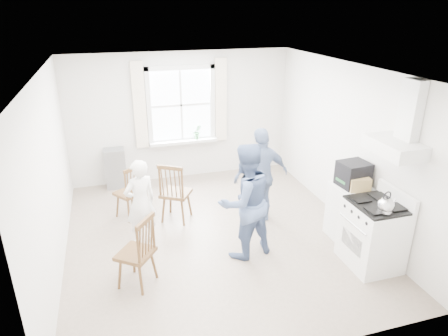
# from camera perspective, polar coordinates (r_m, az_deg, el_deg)

# --- Properties ---
(room_shell) EXTENTS (4.62, 5.12, 2.64)m
(room_shell) POSITION_cam_1_polar(r_m,az_deg,el_deg) (5.90, -1.52, 1.27)
(room_shell) COLOR gray
(room_shell) RESTS_ON ground
(window_assembly) EXTENTS (1.88, 0.24, 1.70)m
(window_assembly) POSITION_cam_1_polar(r_m,az_deg,el_deg) (8.13, -6.09, 8.28)
(window_assembly) COLOR white
(window_assembly) RESTS_ON room_shell
(range_hood) EXTENTS (0.45, 0.76, 0.94)m
(range_hood) POSITION_cam_1_polar(r_m,az_deg,el_deg) (5.50, 23.82, 4.37)
(range_hood) COLOR silver
(range_hood) RESTS_ON room_shell
(shelf_unit) EXTENTS (0.40, 0.30, 0.80)m
(shelf_unit) POSITION_cam_1_polar(r_m,az_deg,el_deg) (8.22, -15.25, -0.04)
(shelf_unit) COLOR gray
(shelf_unit) RESTS_ON ground
(gas_stove) EXTENTS (0.68, 0.76, 1.12)m
(gas_stove) POSITION_cam_1_polar(r_m,az_deg,el_deg) (5.95, 20.50, -8.79)
(gas_stove) COLOR white
(gas_stove) RESTS_ON ground
(kettle) EXTENTS (0.21, 0.21, 0.30)m
(kettle) POSITION_cam_1_polar(r_m,az_deg,el_deg) (5.49, 22.09, -5.01)
(kettle) COLOR silver
(kettle) RESTS_ON gas_stove
(low_cabinet) EXTENTS (0.50, 0.55, 0.90)m
(low_cabinet) POSITION_cam_1_polar(r_m,az_deg,el_deg) (6.49, 17.37, -6.00)
(low_cabinet) COLOR silver
(low_cabinet) RESTS_ON ground
(stereo_stack) EXTENTS (0.45, 0.41, 0.37)m
(stereo_stack) POSITION_cam_1_polar(r_m,az_deg,el_deg) (6.23, 17.99, -0.82)
(stereo_stack) COLOR black
(stereo_stack) RESTS_ON low_cabinet
(cardboard_box) EXTENTS (0.34, 0.27, 0.20)m
(cardboard_box) POSITION_cam_1_polar(r_m,az_deg,el_deg) (6.14, 18.66, -2.14)
(cardboard_box) COLOR #9F844D
(cardboard_box) RESTS_ON low_cabinet
(windsor_chair_a) EXTENTS (0.56, 0.56, 0.97)m
(windsor_chair_a) POSITION_cam_1_polar(r_m,az_deg,el_deg) (6.87, -12.97, -2.59)
(windsor_chair_a) COLOR #482E17
(windsor_chair_a) RESTS_ON ground
(windsor_chair_b) EXTENTS (0.61, 0.61, 1.07)m
(windsor_chair_b) POSITION_cam_1_polar(r_m,az_deg,el_deg) (6.59, -7.32, -2.73)
(windsor_chair_b) COLOR #482E17
(windsor_chair_b) RESTS_ON ground
(windsor_chair_c) EXTENTS (0.59, 0.59, 1.01)m
(windsor_chair_c) POSITION_cam_1_polar(r_m,az_deg,el_deg) (5.21, -11.64, -10.69)
(windsor_chair_c) COLOR #482E17
(windsor_chair_c) RESTS_ON ground
(person_left) EXTENTS (0.64, 0.64, 1.36)m
(person_left) POSITION_cam_1_polar(r_m,az_deg,el_deg) (6.09, -11.84, -4.88)
(person_left) COLOR white
(person_left) RESTS_ON ground
(person_mid) EXTENTS (1.01, 1.01, 1.71)m
(person_mid) POSITION_cam_1_polar(r_m,az_deg,el_deg) (5.62, 3.01, -4.82)
(person_mid) COLOR #4B5F8B
(person_mid) RESTS_ON ground
(person_right) EXTENTS (1.02, 1.02, 1.62)m
(person_right) POSITION_cam_1_polar(r_m,az_deg,el_deg) (6.58, 5.32, -1.11)
(person_right) COLOR navy
(person_right) RESTS_ON ground
(potted_plant) EXTENTS (0.17, 0.17, 0.30)m
(potted_plant) POSITION_cam_1_polar(r_m,az_deg,el_deg) (8.23, -3.83, 5.18)
(potted_plant) COLOR #316E3A
(potted_plant) RESTS_ON window_assembly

